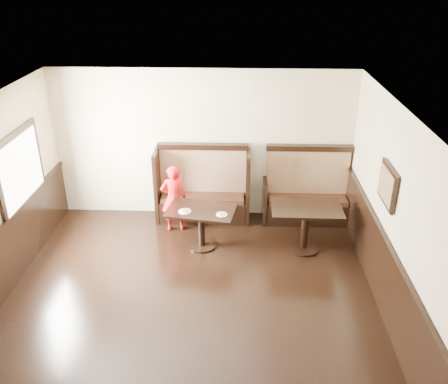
# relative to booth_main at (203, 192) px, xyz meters

# --- Properties ---
(ground) EXTENTS (7.00, 7.00, 0.00)m
(ground) POSITION_rel_booth_main_xyz_m (0.00, -3.30, -0.53)
(ground) COLOR black
(ground) RESTS_ON ground
(room_shell) EXTENTS (7.00, 7.00, 7.00)m
(room_shell) POSITION_rel_booth_main_xyz_m (-0.30, -3.01, 0.14)
(room_shell) COLOR beige
(room_shell) RESTS_ON ground
(booth_main) EXTENTS (1.75, 0.72, 1.45)m
(booth_main) POSITION_rel_booth_main_xyz_m (0.00, 0.00, 0.00)
(booth_main) COLOR black
(booth_main) RESTS_ON ground
(booth_neighbor) EXTENTS (1.65, 0.72, 1.45)m
(booth_neighbor) POSITION_rel_booth_main_xyz_m (1.95, -0.00, -0.05)
(booth_neighbor) COLOR black
(booth_neighbor) RESTS_ON ground
(table_main) EXTENTS (1.22, 0.87, 0.72)m
(table_main) POSITION_rel_booth_main_xyz_m (0.05, -1.05, 0.02)
(table_main) COLOR black
(table_main) RESTS_ON ground
(table_neighbor) EXTENTS (1.16, 0.77, 0.81)m
(table_neighbor) POSITION_rel_booth_main_xyz_m (1.80, -1.05, 0.08)
(table_neighbor) COLOR black
(table_neighbor) RESTS_ON ground
(child) EXTENTS (0.51, 0.38, 1.26)m
(child) POSITION_rel_booth_main_xyz_m (-0.48, -0.49, 0.10)
(child) COLOR red
(child) RESTS_ON ground
(pizza_plate_left) EXTENTS (0.21, 0.21, 0.04)m
(pizza_plate_left) POSITION_rel_booth_main_xyz_m (-0.21, -1.13, 0.20)
(pizza_plate_left) COLOR white
(pizza_plate_left) RESTS_ON table_main
(pizza_plate_right) EXTENTS (0.19, 0.19, 0.03)m
(pizza_plate_right) POSITION_rel_booth_main_xyz_m (0.41, -1.22, 0.20)
(pizza_plate_right) COLOR white
(pizza_plate_right) RESTS_ON table_main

